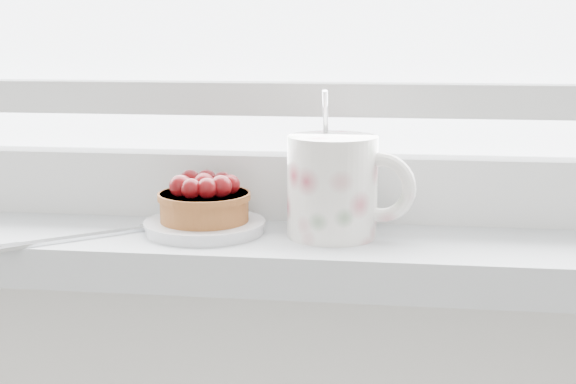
% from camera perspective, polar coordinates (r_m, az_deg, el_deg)
% --- Properties ---
extents(saucer, '(0.12, 0.12, 0.01)m').
position_cam_1_polar(saucer, '(0.82, -5.93, -2.46)').
color(saucer, silver).
rests_on(saucer, windowsill).
extents(raspberry_tart, '(0.09, 0.09, 0.05)m').
position_cam_1_polar(raspberry_tart, '(0.82, -5.98, -0.55)').
color(raspberry_tart, brown).
rests_on(raspberry_tart, saucer).
extents(floral_mug, '(0.14, 0.10, 0.14)m').
position_cam_1_polar(floral_mug, '(0.79, 3.41, 0.54)').
color(floral_mug, white).
rests_on(floral_mug, windowsill).
extents(fork, '(0.18, 0.16, 0.00)m').
position_cam_1_polar(fork, '(0.83, -12.76, -2.90)').
color(fork, silver).
rests_on(fork, windowsill).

